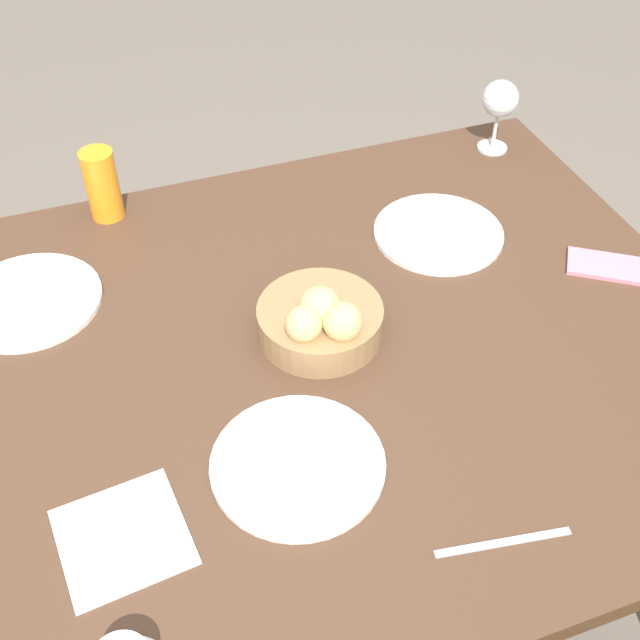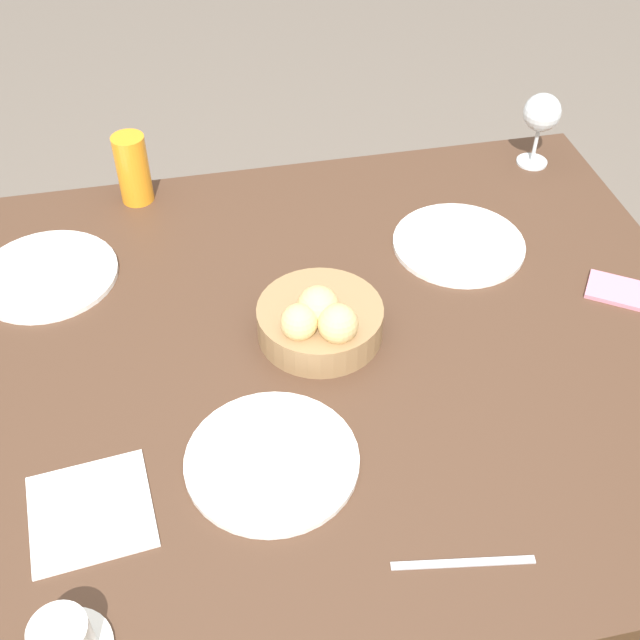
# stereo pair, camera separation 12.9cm
# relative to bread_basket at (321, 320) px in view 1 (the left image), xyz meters

# --- Properties ---
(ground_plane) EXTENTS (10.00, 10.00, 0.00)m
(ground_plane) POSITION_rel_bread_basket_xyz_m (0.05, 0.02, -0.79)
(ground_plane) COLOR #6B6056
(dining_table) EXTENTS (1.42, 1.08, 0.75)m
(dining_table) POSITION_rel_bread_basket_xyz_m (0.05, 0.02, -0.12)
(dining_table) COLOR #4C3323
(dining_table) RESTS_ON ground_plane
(bread_basket) EXTENTS (0.20, 0.20, 0.11)m
(bread_basket) POSITION_rel_bread_basket_xyz_m (0.00, 0.00, 0.00)
(bread_basket) COLOR #99754C
(bread_basket) RESTS_ON dining_table
(plate_near_left) EXTENTS (0.24, 0.24, 0.01)m
(plate_near_left) POSITION_rel_bread_basket_xyz_m (-0.30, -0.18, -0.03)
(plate_near_left) COLOR white
(plate_near_left) RESTS_ON dining_table
(plate_near_right) EXTENTS (0.25, 0.25, 0.01)m
(plate_near_right) POSITION_rel_bread_basket_xyz_m (0.44, -0.25, -0.03)
(plate_near_right) COLOR white
(plate_near_right) RESTS_ON dining_table
(plate_far_center) EXTENTS (0.25, 0.25, 0.01)m
(plate_far_center) POSITION_rel_bread_basket_xyz_m (0.12, 0.23, -0.03)
(plate_far_center) COLOR white
(plate_far_center) RESTS_ON dining_table
(juice_glass) EXTENTS (0.06, 0.06, 0.14)m
(juice_glass) POSITION_rel_bread_basket_xyz_m (0.27, -0.46, 0.03)
(juice_glass) COLOR orange
(juice_glass) RESTS_ON dining_table
(wine_glass) EXTENTS (0.08, 0.08, 0.16)m
(wine_glass) POSITION_rel_bread_basket_xyz_m (-0.54, -0.42, 0.07)
(wine_glass) COLOR silver
(wine_glass) RESTS_ON dining_table
(knife_silver) EXTENTS (0.18, 0.04, 0.00)m
(knife_silver) POSITION_rel_bread_basket_xyz_m (-0.09, 0.43, -0.04)
(knife_silver) COLOR #B7B7BC
(knife_silver) RESTS_ON dining_table
(napkin) EXTENTS (0.18, 0.18, 0.00)m
(napkin) POSITION_rel_bread_basket_xyz_m (0.37, 0.26, -0.04)
(napkin) COLOR white
(napkin) RESTS_ON dining_table
(cell_phone) EXTENTS (0.17, 0.15, 0.01)m
(cell_phone) POSITION_rel_bread_basket_xyz_m (-0.55, 0.01, -0.04)
(cell_phone) COLOR pink
(cell_phone) RESTS_ON dining_table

